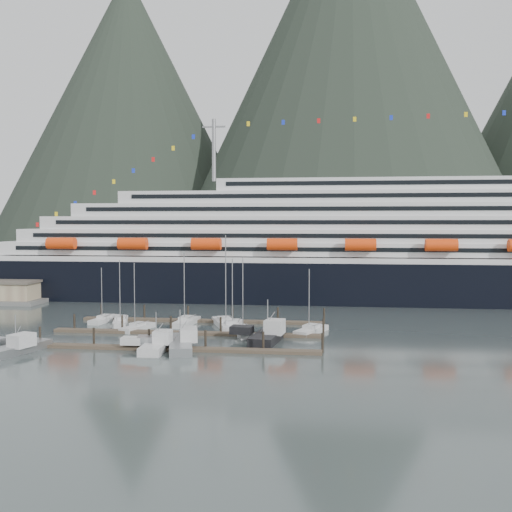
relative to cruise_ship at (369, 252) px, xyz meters
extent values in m
plane|color=#455151|center=(-30.03, -54.94, -12.04)|extent=(1600.00, 1600.00, 0.00)
cone|color=#212C21|center=(9.97, 505.06, 167.96)|extent=(400.00, 400.00, 420.00)
cone|color=#212C21|center=(-250.03, 545.06, 132.96)|extent=(340.00, 340.00, 340.00)
cube|color=black|center=(-5.03, 0.06, -8.04)|extent=(210.00, 28.00, 12.00)
cube|color=silver|center=(-5.03, 0.06, -1.54)|extent=(205.80, 27.44, 1.50)
cube|color=silver|center=(-0.03, 0.06, 1.06)|extent=(185.00, 26.00, 3.20)
cube|color=black|center=(-0.03, -12.99, 1.22)|extent=(175.75, 0.20, 1.00)
cube|color=silver|center=(1.97, 0.06, 4.26)|extent=(180.00, 25.00, 3.20)
cube|color=black|center=(1.97, -12.49, 4.42)|extent=(171.00, 0.20, 1.00)
cube|color=silver|center=(3.97, 0.06, 7.46)|extent=(172.00, 24.00, 3.20)
cube|color=black|center=(3.97, -11.99, 7.62)|extent=(163.40, 0.20, 1.00)
cube|color=silver|center=(5.97, 0.06, 10.66)|extent=(160.00, 23.00, 3.20)
cube|color=black|center=(5.97, -11.49, 10.82)|extent=(152.00, 0.20, 1.00)
cube|color=silver|center=(7.97, 0.06, 13.76)|extent=(140.00, 22.00, 3.00)
cube|color=black|center=(7.97, -10.99, 13.91)|extent=(133.00, 0.20, 1.00)
cube|color=silver|center=(9.97, 0.06, 16.76)|extent=(95.00, 20.00, 3.00)
cube|color=black|center=(9.97, -9.99, 16.91)|extent=(90.25, 0.20, 1.00)
cylinder|color=gray|center=(-40.03, 0.06, 26.26)|extent=(1.00, 1.00, 16.00)
cylinder|color=#FC3F0D|center=(-75.03, -14.94, 2.46)|extent=(7.00, 2.80, 2.80)
cylinder|color=#FC3F0D|center=(-57.03, -14.94, 2.46)|extent=(7.00, 2.80, 2.80)
cylinder|color=#FC3F0D|center=(-39.03, -14.94, 2.46)|extent=(7.00, 2.80, 2.80)
cylinder|color=#FC3F0D|center=(-21.03, -14.94, 2.46)|extent=(7.00, 2.80, 2.80)
cylinder|color=#FC3F0D|center=(-3.03, -14.94, 2.46)|extent=(7.00, 2.80, 2.80)
cylinder|color=#FC3F0D|center=(14.97, -14.94, 2.46)|extent=(7.00, 2.80, 2.80)
cube|color=#41382A|center=(-35.03, -64.94, -11.79)|extent=(48.00, 2.00, 0.50)
cylinder|color=black|center=(-56.03, -63.84, -10.64)|extent=(0.36, 0.36, 3.20)
cylinder|color=black|center=(-47.03, -63.84, -10.64)|extent=(0.36, 0.36, 3.20)
cylinder|color=black|center=(-38.03, -63.84, -10.64)|extent=(0.36, 0.36, 3.20)
cylinder|color=black|center=(-29.03, -63.84, -10.64)|extent=(0.36, 0.36, 3.20)
cylinder|color=black|center=(-20.03, -63.84, -10.64)|extent=(0.36, 0.36, 3.20)
cylinder|color=black|center=(-11.03, -63.84, -10.64)|extent=(0.36, 0.36, 3.20)
cube|color=#41382A|center=(-35.03, -51.94, -11.79)|extent=(48.00, 2.00, 0.50)
cylinder|color=black|center=(-56.03, -50.84, -10.64)|extent=(0.36, 0.36, 3.20)
cylinder|color=black|center=(-47.03, -50.84, -10.64)|extent=(0.36, 0.36, 3.20)
cylinder|color=black|center=(-38.03, -50.84, -10.64)|extent=(0.36, 0.36, 3.20)
cylinder|color=black|center=(-29.03, -50.84, -10.64)|extent=(0.36, 0.36, 3.20)
cylinder|color=black|center=(-20.03, -50.84, -10.64)|extent=(0.36, 0.36, 3.20)
cylinder|color=black|center=(-11.03, -50.84, -10.64)|extent=(0.36, 0.36, 3.20)
cube|color=#41382A|center=(-35.03, -38.94, -11.79)|extent=(48.00, 2.00, 0.50)
cylinder|color=black|center=(-56.03, -37.84, -10.64)|extent=(0.36, 0.36, 3.20)
cylinder|color=black|center=(-47.03, -37.84, -10.64)|extent=(0.36, 0.36, 3.20)
cylinder|color=black|center=(-38.03, -37.84, -10.64)|extent=(0.36, 0.36, 3.20)
cylinder|color=black|center=(-29.03, -37.84, -10.64)|extent=(0.36, 0.36, 3.20)
cylinder|color=black|center=(-20.03, -37.84, -10.64)|extent=(0.36, 0.36, 3.20)
cylinder|color=black|center=(-11.03, -37.84, -10.64)|extent=(0.36, 0.36, 3.20)
cube|color=#BCBCBC|center=(-44.78, -48.97, -11.79)|extent=(4.84, 8.50, 1.27)
cube|color=#BCBCBC|center=(-44.78, -48.97, -10.99)|extent=(2.63, 3.29, 0.73)
cylinder|color=gray|center=(-45.04, -49.74, -5.45)|extent=(0.15, 0.15, 11.54)
cube|color=#BCBCBC|center=(-50.09, -43.20, -11.79)|extent=(5.39, 10.26, 1.39)
cube|color=#BCBCBC|center=(-50.09, -43.20, -10.90)|extent=(2.92, 3.91, 0.80)
cylinder|color=gray|center=(-49.80, -44.15, -5.38)|extent=(0.16, 0.16, 11.54)
cube|color=#BCBCBC|center=(-27.68, -45.58, -11.79)|extent=(3.37, 10.22, 1.48)
cube|color=#BCBCBC|center=(-27.68, -45.58, -10.82)|extent=(2.33, 3.65, 0.85)
cylinder|color=gray|center=(-27.62, -46.58, -5.05)|extent=(0.17, 0.17, 12.08)
cube|color=#BCBCBC|center=(-25.35, -50.56, -11.79)|extent=(6.15, 10.82, 1.35)
cube|color=#BCBCBC|center=(-25.35, -50.56, -10.93)|extent=(3.14, 4.16, 0.77)
cylinder|color=gray|center=(-24.97, -51.55, -4.73)|extent=(0.15, 0.15, 12.87)
cube|color=#BCBCBC|center=(-54.17, -41.05, -11.79)|extent=(3.52, 9.18, 1.25)
cube|color=#BCBCBC|center=(-54.17, -41.05, -11.01)|extent=(2.20, 3.35, 0.72)
cylinder|color=gray|center=(-54.29, -41.94, -6.24)|extent=(0.14, 0.14, 9.99)
cube|color=#BCBCBC|center=(-37.30, -42.41, -11.79)|extent=(3.66, 9.83, 1.50)
cube|color=#BCBCBC|center=(-37.30, -42.41, -10.81)|extent=(2.44, 3.55, 0.85)
cylinder|color=gray|center=(-37.39, -43.37, -4.60)|extent=(0.17, 0.17, 12.95)
cube|color=#BCBCBC|center=(-29.68, -43.13, -11.79)|extent=(6.87, 11.85, 1.55)
cube|color=#BCBCBC|center=(-29.68, -43.13, -10.77)|extent=(3.53, 4.58, 0.88)
cylinder|color=gray|center=(-29.26, -44.21, -2.91)|extent=(0.18, 0.18, 16.27)
cube|color=#BCBCBC|center=(-13.20, -48.22, -11.79)|extent=(6.15, 9.46, 1.43)
cube|color=#BCBCBC|center=(-13.20, -48.22, -10.87)|extent=(3.17, 3.76, 0.82)
cylinder|color=gray|center=(-13.57, -49.06, -5.83)|extent=(0.16, 0.16, 10.58)
cube|color=#999C9F|center=(-56.77, -69.94, -11.69)|extent=(6.61, 12.18, 1.81)
cube|color=#BCBCBC|center=(-55.65, -70.29, -9.96)|extent=(3.47, 4.12, 1.99)
cube|color=black|center=(-55.65, -70.29, -9.24)|extent=(3.22, 3.84, 0.45)
cylinder|color=gray|center=(-56.77, -69.94, -8.43)|extent=(0.14, 0.14, 4.52)
cube|color=#BCBCBC|center=(-36.41, -65.36, -11.69)|extent=(3.73, 10.19, 1.83)
cube|color=#BCBCBC|center=(-40.23, -65.53, -10.58)|extent=(3.20, 2.35, 1.10)
cube|color=#BCBCBC|center=(-35.41, -65.32, -9.94)|extent=(2.69, 3.13, 2.01)
cube|color=black|center=(-35.41, -65.32, -9.21)|extent=(2.50, 2.92, 0.46)
cylinder|color=gray|center=(-36.41, -65.36, -8.38)|extent=(0.15, 0.15, 4.57)
cube|color=#999C9F|center=(-33.15, -63.35, -11.69)|extent=(6.62, 13.53, 1.87)
cube|color=#999C9F|center=(-37.96, -64.63, -10.54)|extent=(3.81, 3.60, 1.12)
cube|color=#BCBCBC|center=(-31.89, -63.02, -9.89)|extent=(3.54, 4.47, 2.06)
cube|color=black|center=(-31.89, -63.02, -9.14)|extent=(3.29, 4.17, 0.47)
cylinder|color=gray|center=(-33.15, -63.35, -8.30)|extent=(0.15, 0.15, 4.68)
cube|color=black|center=(-20.15, -56.20, -11.69)|extent=(5.38, 12.15, 2.14)
cube|color=black|center=(-24.57, -55.61, -10.33)|extent=(3.94, 3.05, 1.28)
cube|color=#BCBCBC|center=(-18.98, -56.36, -9.58)|extent=(3.43, 3.89, 2.35)
cube|color=black|center=(-18.98, -56.36, -8.73)|extent=(3.19, 3.63, 0.53)
cylinder|color=gray|center=(-20.15, -56.20, -7.77)|extent=(0.17, 0.17, 5.34)
camera|label=1|loc=(-10.07, -153.75, 7.74)|focal=42.00mm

